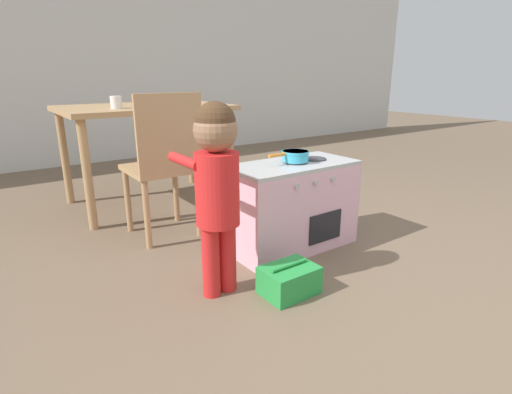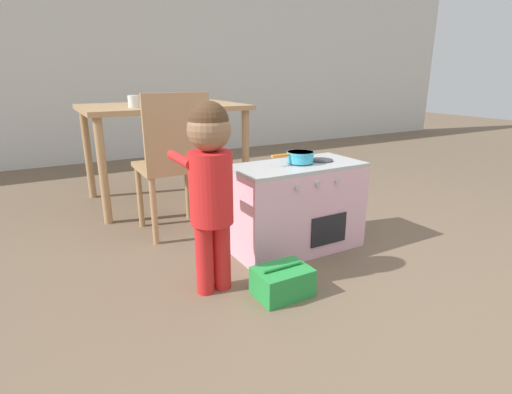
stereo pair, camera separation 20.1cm
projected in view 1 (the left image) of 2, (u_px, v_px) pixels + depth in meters
The scene contains 9 objects.
ground_plane at pixel (455, 339), 1.52m from camera, with size 16.00×16.00×0.00m, color brown.
wall_back at pixel (106, 42), 4.33m from camera, with size 10.00×0.06×2.60m.
play_kitchen at pixel (292, 206), 2.27m from camera, with size 0.73×0.37×0.50m.
toy_pot at pixel (295, 155), 2.20m from camera, with size 0.26×0.15×0.06m.
child_figure at pixel (216, 176), 1.69m from camera, with size 0.22×0.35×0.86m.
toy_basket at pixel (289, 280), 1.82m from camera, with size 0.25×0.18×0.15m.
dining_table at pixel (145, 119), 2.97m from camera, with size 1.18×0.80×0.74m.
dining_chair_near at pixel (164, 163), 2.34m from camera, with size 0.39×0.39×0.87m.
cup_on_table at pixel (116, 102), 2.66m from camera, with size 0.07×0.07×0.08m.
Camera 1 is at (-1.37, -0.61, 0.97)m, focal length 28.00 mm.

